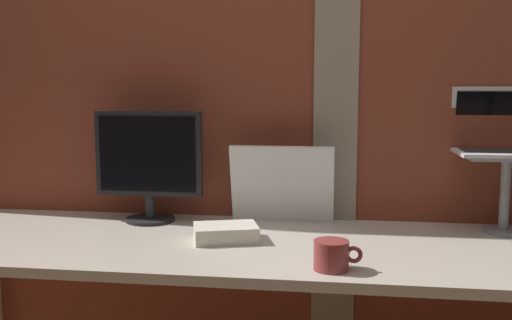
{
  "coord_description": "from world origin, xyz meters",
  "views": [
    {
      "loc": [
        0.21,
        -1.71,
        1.23
      ],
      "look_at": [
        -0.04,
        0.13,
        1.0
      ],
      "focal_mm": 39.73,
      "sensor_mm": 36.0,
      "label": 1
    }
  ],
  "objects_px": {
    "monitor": "(149,160)",
    "laptop": "(503,135)",
    "whiteboard_panel": "(282,185)",
    "coffee_mug": "(332,255)"
  },
  "relations": [
    {
      "from": "monitor",
      "to": "coffee_mug",
      "type": "relative_size",
      "value": 3.08
    },
    {
      "from": "laptop",
      "to": "coffee_mug",
      "type": "relative_size",
      "value": 2.47
    },
    {
      "from": "monitor",
      "to": "coffee_mug",
      "type": "height_order",
      "value": "monitor"
    },
    {
      "from": "whiteboard_panel",
      "to": "laptop",
      "type": "bearing_deg",
      "value": 1.98
    },
    {
      "from": "monitor",
      "to": "laptop",
      "type": "distance_m",
      "value": 1.24
    },
    {
      "from": "coffee_mug",
      "to": "whiteboard_panel",
      "type": "bearing_deg",
      "value": 109.61
    },
    {
      "from": "monitor",
      "to": "laptop",
      "type": "xyz_separation_m",
      "value": [
        1.24,
        0.07,
        0.1
      ]
    },
    {
      "from": "monitor",
      "to": "coffee_mug",
      "type": "distance_m",
      "value": 0.84
    },
    {
      "from": "laptop",
      "to": "coffee_mug",
      "type": "xyz_separation_m",
      "value": [
        -0.57,
        -0.54,
        -0.29
      ]
    },
    {
      "from": "laptop",
      "to": "whiteboard_panel",
      "type": "bearing_deg",
      "value": -178.02
    }
  ]
}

